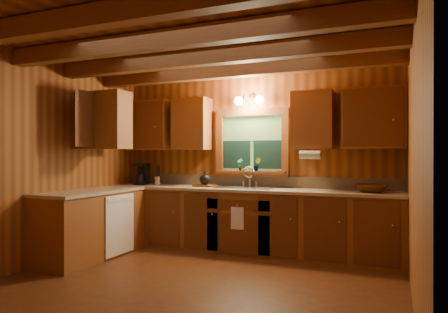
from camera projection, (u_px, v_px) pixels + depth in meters
room at (195, 161)px, 4.32m from camera, size 4.20×4.20×4.20m
ceiling_beams at (195, 49)px, 4.32m from camera, size 4.20×2.54×0.18m
base_cabinets at (205, 222)px, 5.70m from camera, size 4.20×2.22×0.86m
countertop at (206, 190)px, 5.70m from camera, size 4.20×2.24×0.04m
backsplash at (252, 181)px, 6.06m from camera, size 4.20×0.02×0.16m
dishwasher_panel at (120, 225)px, 5.52m from camera, size 0.02×0.60×0.80m
upper_cabinets at (204, 122)px, 5.85m from camera, size 4.19×1.77×0.78m
window at (252, 144)px, 6.05m from camera, size 1.12×0.08×1.00m
window_sill at (251, 172)px, 6.00m from camera, size 1.06×0.14×0.04m
wall_sconce at (249, 100)px, 5.93m from camera, size 0.45×0.21×0.17m
paper_towel_roll at (310, 155)px, 5.38m from camera, size 0.27×0.11×0.11m
dish_towel at (237, 218)px, 5.49m from camera, size 0.18×0.01×0.30m
sink at (246, 191)px, 5.80m from camera, size 0.82×0.48×0.43m
coffee_maker at (142, 174)px, 6.48m from camera, size 0.19×0.24×0.34m
utensil_crock at (157, 180)px, 6.41m from camera, size 0.11×0.11×0.31m
cutting_board at (205, 186)px, 6.06m from camera, size 0.33×0.25×0.03m
teakettle at (205, 179)px, 6.06m from camera, size 0.16×0.16×0.20m
wicker_basket at (372, 188)px, 5.14m from camera, size 0.50×0.50×0.10m
potted_plant_left at (240, 165)px, 6.03m from camera, size 0.10×0.08×0.18m
potted_plant_right at (257, 164)px, 5.93m from camera, size 0.12×0.11×0.19m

